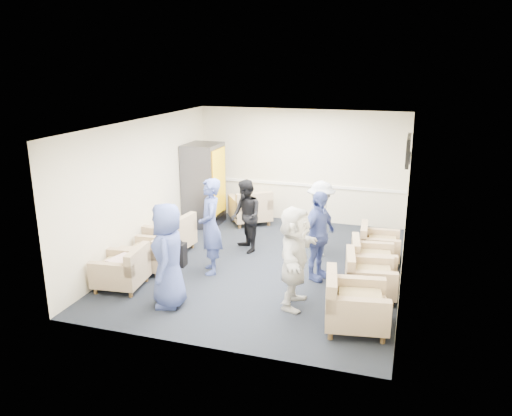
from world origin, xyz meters
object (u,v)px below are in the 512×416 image
(armchair_left_near, at_px, (124,271))
(armchair_right_midfar, at_px, (370,261))
(armchair_left_mid, at_px, (150,255))
(armchair_right_far, at_px, (377,246))
(vending_machine, at_px, (204,185))
(person_mid_left, at_px, (210,226))
(armchair_right_midnear, at_px, (367,278))
(person_back_right, at_px, (321,219))
(person_mid_right, at_px, (318,236))
(person_front_left, at_px, (168,255))
(person_back_left, at_px, (246,216))
(armchair_left_far, at_px, (172,236))
(person_front_right, at_px, (295,257))
(armchair_right_near, at_px, (352,306))
(armchair_corner, at_px, (251,209))

(armchair_left_near, height_order, armchair_right_midfar, armchair_left_near)
(armchair_left_mid, bearing_deg, armchair_right_far, 109.83)
(armchair_right_far, distance_m, vending_machine, 4.30)
(armchair_left_near, distance_m, armchair_left_mid, 0.82)
(person_mid_left, bearing_deg, armchair_right_far, 91.54)
(armchair_left_mid, height_order, armchair_right_midnear, armchair_right_midnear)
(person_back_right, bearing_deg, armchair_right_midnear, -166.59)
(person_mid_left, height_order, person_back_right, person_mid_left)
(person_mid_right, bearing_deg, armchair_right_midfar, -45.09)
(armchair_right_midfar, height_order, person_front_left, person_front_left)
(person_mid_left, bearing_deg, person_front_left, -31.14)
(person_back_left, relative_size, person_mid_right, 0.92)
(armchair_left_far, bearing_deg, person_front_left, 32.26)
(armchair_right_far, bearing_deg, person_mid_left, 113.57)
(person_back_right, bearing_deg, person_mid_left, 110.16)
(person_back_right, bearing_deg, armchair_left_far, 84.53)
(person_mid_right, bearing_deg, person_front_left, 154.18)
(person_back_right, distance_m, person_front_right, 2.32)
(armchair_right_midnear, relative_size, person_back_left, 0.61)
(armchair_right_near, height_order, person_back_right, person_back_right)
(person_front_left, bearing_deg, armchair_left_mid, -158.19)
(armchair_right_near, distance_m, person_mid_left, 3.06)
(person_mid_right, height_order, person_front_right, person_front_right)
(person_mid_left, height_order, person_mid_right, person_mid_left)
(armchair_right_midnear, xyz_separation_m, person_mid_right, (-0.92, 0.46, 0.49))
(armchair_left_mid, relative_size, armchair_right_far, 1.00)
(armchair_right_midnear, height_order, armchair_right_midfar, armchair_right_midnear)
(vending_machine, bearing_deg, armchair_right_midnear, -34.28)
(armchair_right_midfar, relative_size, person_back_left, 0.58)
(armchair_left_mid, bearing_deg, person_back_right, 117.34)
(armchair_left_near, relative_size, person_front_right, 0.52)
(armchair_right_near, bearing_deg, person_mid_left, 55.47)
(armchair_left_near, distance_m, person_back_right, 3.90)
(person_back_left, bearing_deg, armchair_left_far, -109.72)
(armchair_left_near, distance_m, armchair_right_far, 4.79)
(armchair_right_midnear, xyz_separation_m, vending_machine, (-4.07, 2.77, 0.65))
(armchair_left_far, xyz_separation_m, armchair_right_midnear, (3.99, -0.89, -0.01))
(armchair_right_midfar, bearing_deg, armchair_right_near, 168.76)
(person_back_left, bearing_deg, person_mid_right, 22.42)
(armchair_right_near, height_order, person_front_right, person_front_right)
(armchair_left_far, xyz_separation_m, armchair_right_near, (3.88, -2.01, 0.02))
(armchair_left_far, relative_size, person_back_right, 0.60)
(armchair_right_far, distance_m, person_mid_left, 3.29)
(person_front_left, distance_m, person_front_right, 1.97)
(armchair_left_mid, bearing_deg, person_back_left, 132.84)
(armchair_right_midnear, distance_m, vending_machine, 4.96)
(person_front_left, xyz_separation_m, person_back_right, (1.88, 2.88, -0.09))
(armchair_left_mid, bearing_deg, armchair_right_midfar, 98.84)
(armchair_corner, bearing_deg, armchair_left_far, 32.37)
(armchair_right_near, xyz_separation_m, armchair_right_far, (0.15, 2.78, -0.05))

